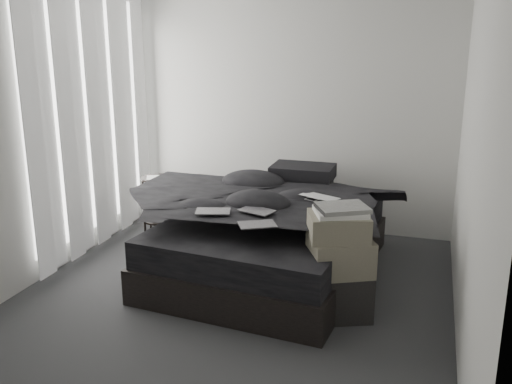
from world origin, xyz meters
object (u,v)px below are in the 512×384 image
(laptop, at_px, (316,190))
(side_stand, at_px, (160,208))
(bed, at_px, (270,256))
(box_lower, at_px, (337,294))

(laptop, relative_size, side_stand, 0.53)
(bed, bearing_deg, side_stand, 165.62)
(laptop, distance_m, box_lower, 0.99)
(bed, relative_size, side_stand, 3.34)
(bed, relative_size, box_lower, 4.54)
(bed, distance_m, side_stand, 1.49)
(bed, distance_m, box_lower, 1.01)
(side_stand, bearing_deg, bed, -20.32)
(box_lower, bearing_deg, side_stand, 150.86)
(box_lower, bearing_deg, laptop, 115.34)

